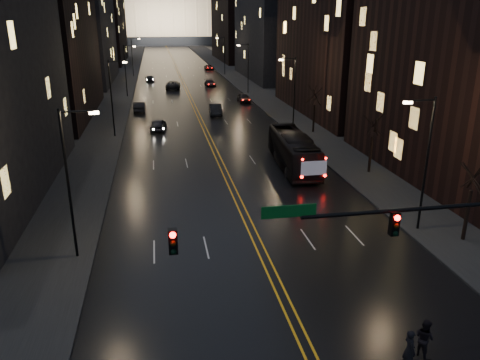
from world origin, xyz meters
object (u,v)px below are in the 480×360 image
receding_car_a (215,110)px  pedestrian_b (424,338)px  oncoming_car_b (139,107)px  bus (293,151)px  pedestrian_a (409,350)px  traffic_signal (446,231)px  oncoming_car_a (158,125)px

receding_car_a → pedestrian_b: size_ratio=2.75×
oncoming_car_b → pedestrian_b: 58.61m
oncoming_car_b → receding_car_a: bearing=158.3°
bus → pedestrian_a: bearing=-92.8°
bus → oncoming_car_b: bearing=119.7°
traffic_signal → pedestrian_b: size_ratio=9.70×
pedestrian_b → pedestrian_a: bearing=103.1°
traffic_signal → pedestrian_a: traffic_signal is taller
traffic_signal → pedestrian_a: size_ratio=9.38×
bus → oncoming_car_b: bus is taller
oncoming_car_a → oncoming_car_b: same height
traffic_signal → receding_car_a: (-3.41, 51.14, -4.29)m
pedestrian_a → pedestrian_b: (1.02, 0.61, -0.03)m
pedestrian_a → pedestrian_b: bearing=-60.9°
oncoming_car_a → receding_car_a: bearing=-127.4°
bus → oncoming_car_a: size_ratio=2.61×
traffic_signal → pedestrian_b: 4.60m
bus → receding_car_a: bearing=102.5°
oncoming_car_a → pedestrian_b: pedestrian_b is taller
bus → oncoming_car_b: 34.26m
traffic_signal → pedestrian_a: 5.14m
pedestrian_b → oncoming_car_a: bearing=-4.2°
oncoming_car_b → bus: bearing=117.1°
oncoming_car_a → receding_car_a: receding_car_a is taller
receding_car_a → pedestrian_a: pedestrian_a is taller
traffic_signal → receding_car_a: 51.43m
oncoming_car_b → oncoming_car_a: bearing=102.3°
oncoming_car_b → pedestrian_b: pedestrian_b is taller
traffic_signal → receding_car_a: size_ratio=3.52×
bus → receding_car_a: bus is taller
pedestrian_b → traffic_signal: bearing=-58.9°
oncoming_car_a → oncoming_car_b: 13.38m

